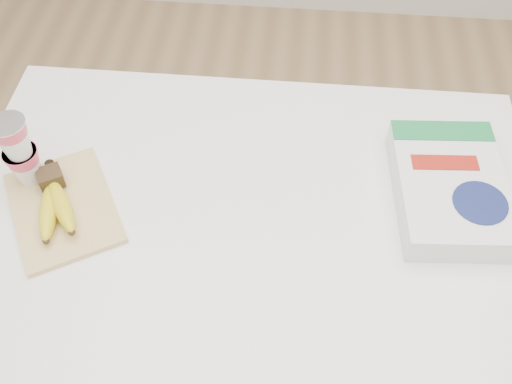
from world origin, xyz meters
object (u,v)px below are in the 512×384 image
(table, at_px, (249,308))
(cereal_box, at_px, (449,188))
(yogurt_stack, at_px, (18,150))
(bananas, at_px, (54,203))
(cutting_board, at_px, (63,208))

(table, bearing_deg, cereal_box, 9.48)
(yogurt_stack, height_order, cereal_box, yogurt_stack)
(yogurt_stack, bearing_deg, cereal_box, 2.54)
(table, relative_size, cereal_box, 3.66)
(bananas, distance_m, yogurt_stack, 0.12)
(table, height_order, bananas, bananas)
(bananas, bearing_deg, table, 6.30)
(yogurt_stack, bearing_deg, bananas, -43.81)
(table, relative_size, cutting_board, 4.50)
(cutting_board, height_order, cereal_box, cereal_box)
(cutting_board, height_order, yogurt_stack, yogurt_stack)
(cutting_board, relative_size, cereal_box, 0.81)
(table, relative_size, bananas, 6.36)
(cutting_board, distance_m, bananas, 0.03)
(yogurt_stack, xyz_separation_m, cereal_box, (0.86, 0.04, -0.07))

